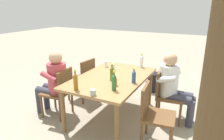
{
  "coord_description": "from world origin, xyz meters",
  "views": [
    {
      "loc": [
        2.87,
        1.46,
        1.89
      ],
      "look_at": [
        0.0,
        0.0,
        0.87
      ],
      "focal_mm": 32.61,
      "sensor_mm": 36.0,
      "label": 1
    }
  ],
  "objects_px": {
    "bottle_clear": "(142,61)",
    "bottle_olive": "(112,73)",
    "chair_far_left": "(165,92)",
    "person_in_white_shirt": "(54,80)",
    "bottle_blue": "(134,77)",
    "bottle_amber": "(76,81)",
    "chair_near_right": "(60,90)",
    "cup_glass": "(113,67)",
    "cup_terracotta": "(114,82)",
    "person_in_plaid_shirt": "(173,84)",
    "chair_far_right": "(153,112)",
    "bottle_green": "(114,82)",
    "dining_table": "(112,81)",
    "cup_steel": "(93,92)",
    "backpack_by_near_side": "(153,82)",
    "chair_near_left": "(84,77)",
    "cup_white": "(106,64)"
  },
  "relations": [
    {
      "from": "dining_table",
      "to": "bottle_olive",
      "type": "height_order",
      "value": "bottle_olive"
    },
    {
      "from": "person_in_white_shirt",
      "to": "cup_white",
      "type": "height_order",
      "value": "person_in_white_shirt"
    },
    {
      "from": "dining_table",
      "to": "cup_glass",
      "type": "xyz_separation_m",
      "value": [
        -0.37,
        -0.17,
        0.14
      ]
    },
    {
      "from": "backpack_by_near_side",
      "to": "person_in_plaid_shirt",
      "type": "bearing_deg",
      "value": 29.97
    },
    {
      "from": "dining_table",
      "to": "cup_terracotta",
      "type": "relative_size",
      "value": 13.94
    },
    {
      "from": "cup_terracotta",
      "to": "cup_glass",
      "type": "xyz_separation_m",
      "value": [
        -0.69,
        -0.37,
        -0.01
      ]
    },
    {
      "from": "cup_white",
      "to": "cup_terracotta",
      "type": "bearing_deg",
      "value": 35.8
    },
    {
      "from": "chair_near_right",
      "to": "chair_far_right",
      "type": "xyz_separation_m",
      "value": [
        0.02,
        1.67,
        0.0
      ]
    },
    {
      "from": "chair_far_left",
      "to": "bottle_clear",
      "type": "bearing_deg",
      "value": -123.77
    },
    {
      "from": "chair_far_right",
      "to": "bottle_blue",
      "type": "height_order",
      "value": "bottle_blue"
    },
    {
      "from": "chair_far_left",
      "to": "cup_steel",
      "type": "height_order",
      "value": "chair_far_left"
    },
    {
      "from": "chair_far_left",
      "to": "cup_white",
      "type": "height_order",
      "value": "chair_far_left"
    },
    {
      "from": "chair_near_right",
      "to": "cup_steel",
      "type": "bearing_deg",
      "value": 66.75
    },
    {
      "from": "person_in_white_shirt",
      "to": "cup_steel",
      "type": "xyz_separation_m",
      "value": [
        0.39,
        1.05,
        0.14
      ]
    },
    {
      "from": "bottle_green",
      "to": "backpack_by_near_side",
      "type": "distance_m",
      "value": 2.07
    },
    {
      "from": "person_in_plaid_shirt",
      "to": "cup_white",
      "type": "xyz_separation_m",
      "value": [
        -0.08,
        -1.3,
        0.15
      ]
    },
    {
      "from": "chair_near_left",
      "to": "backpack_by_near_side",
      "type": "height_order",
      "value": "chair_near_left"
    },
    {
      "from": "bottle_amber",
      "to": "bottle_olive",
      "type": "xyz_separation_m",
      "value": [
        -0.57,
        0.28,
        -0.01
      ]
    },
    {
      "from": "chair_far_left",
      "to": "cup_terracotta",
      "type": "relative_size",
      "value": 7.3
    },
    {
      "from": "person_in_white_shirt",
      "to": "cup_glass",
      "type": "xyz_separation_m",
      "value": [
        -0.75,
        0.77,
        0.15
      ]
    },
    {
      "from": "chair_far_left",
      "to": "chair_far_right",
      "type": "bearing_deg",
      "value": 0.0
    },
    {
      "from": "bottle_blue",
      "to": "bottle_amber",
      "type": "relative_size",
      "value": 0.8
    },
    {
      "from": "chair_far_right",
      "to": "bottle_green",
      "type": "xyz_separation_m",
      "value": [
        0.11,
        -0.55,
        0.39
      ]
    },
    {
      "from": "cup_terracotta",
      "to": "cup_glass",
      "type": "distance_m",
      "value": 0.79
    },
    {
      "from": "person_in_plaid_shirt",
      "to": "cup_terracotta",
      "type": "bearing_deg",
      "value": -46.7
    },
    {
      "from": "chair_far_left",
      "to": "bottle_blue",
      "type": "bearing_deg",
      "value": -41.24
    },
    {
      "from": "bottle_amber",
      "to": "cup_steel",
      "type": "relative_size",
      "value": 3.62
    },
    {
      "from": "chair_near_right",
      "to": "chair_far_right",
      "type": "height_order",
      "value": "same"
    },
    {
      "from": "person_in_white_shirt",
      "to": "cup_steel",
      "type": "distance_m",
      "value": 1.13
    },
    {
      "from": "person_in_white_shirt",
      "to": "bottle_olive",
      "type": "height_order",
      "value": "person_in_white_shirt"
    },
    {
      "from": "bottle_amber",
      "to": "bottle_olive",
      "type": "relative_size",
      "value": 1.07
    },
    {
      "from": "bottle_blue",
      "to": "bottle_amber",
      "type": "height_order",
      "value": "bottle_amber"
    },
    {
      "from": "person_in_white_shirt",
      "to": "cup_terracotta",
      "type": "relative_size",
      "value": 9.89
    },
    {
      "from": "bottle_blue",
      "to": "bottle_clear",
      "type": "height_order",
      "value": "bottle_clear"
    },
    {
      "from": "chair_near_left",
      "to": "bottle_clear",
      "type": "xyz_separation_m",
      "value": [
        -0.38,
        1.09,
        0.38
      ]
    },
    {
      "from": "chair_far_right",
      "to": "person_in_white_shirt",
      "type": "height_order",
      "value": "person_in_white_shirt"
    },
    {
      "from": "chair_far_right",
      "to": "person_in_plaid_shirt",
      "type": "relative_size",
      "value": 0.74
    },
    {
      "from": "dining_table",
      "to": "cup_white",
      "type": "relative_size",
      "value": 14.25
    },
    {
      "from": "bottle_olive",
      "to": "cup_steel",
      "type": "xyz_separation_m",
      "value": [
        0.61,
        0.03,
        -0.08
      ]
    },
    {
      "from": "bottle_clear",
      "to": "cup_terracotta",
      "type": "height_order",
      "value": "bottle_clear"
    },
    {
      "from": "chair_far_left",
      "to": "bottle_olive",
      "type": "height_order",
      "value": "bottle_olive"
    },
    {
      "from": "chair_near_right",
      "to": "cup_glass",
      "type": "distance_m",
      "value": 1.04
    },
    {
      "from": "chair_far_left",
      "to": "person_in_white_shirt",
      "type": "xyz_separation_m",
      "value": [
        0.74,
        -1.77,
        0.17
      ]
    },
    {
      "from": "person_in_white_shirt",
      "to": "bottle_green",
      "type": "distance_m",
      "value": 1.25
    },
    {
      "from": "chair_near_right",
      "to": "cup_steel",
      "type": "xyz_separation_m",
      "value": [
        0.4,
        0.94,
        0.3
      ]
    },
    {
      "from": "bottle_clear",
      "to": "bottle_green",
      "type": "bearing_deg",
      "value": 1.03
    },
    {
      "from": "person_in_white_shirt",
      "to": "bottle_amber",
      "type": "distance_m",
      "value": 0.85
    },
    {
      "from": "cup_glass",
      "to": "backpack_by_near_side",
      "type": "relative_size",
      "value": 0.25
    },
    {
      "from": "bottle_olive",
      "to": "person_in_white_shirt",
      "type": "bearing_deg",
      "value": -78.19
    },
    {
      "from": "bottle_clear",
      "to": "bottle_olive",
      "type": "bearing_deg",
      "value": -11.15
    }
  ]
}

